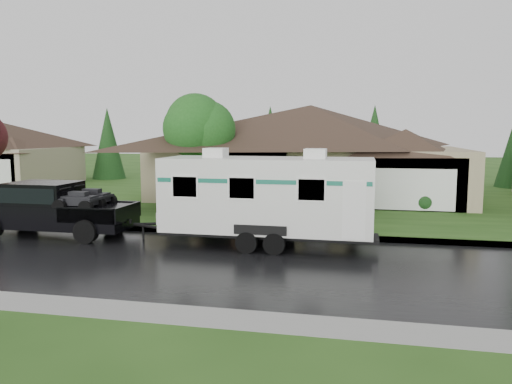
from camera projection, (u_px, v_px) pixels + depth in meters
ground at (214, 247)px, 18.01m from camera, size 140.00×140.00×0.00m
road at (196, 261)px, 16.07m from camera, size 140.00×8.00×0.01m
curb at (230, 233)px, 20.18m from camera, size 140.00×0.50×0.15m
lawn at (281, 194)px, 32.56m from camera, size 140.00×26.00×0.15m
house_main at (315, 141)px, 30.53m from camera, size 19.44×10.80×6.90m
tree_left_green at (197, 129)px, 25.29m from camera, size 3.58×3.58×5.92m
shrub_row at (301, 198)px, 26.54m from camera, size 13.60×1.00×1.00m
pickup_truck at (51, 207)px, 19.91m from camera, size 6.42×2.44×2.14m
travel_trailer at (267, 195)px, 17.99m from camera, size 7.91×2.78×3.55m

